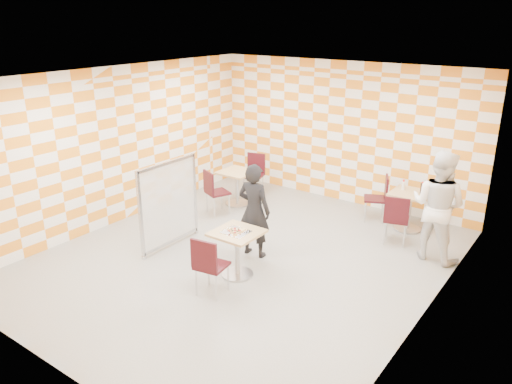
% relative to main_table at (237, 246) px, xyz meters
% --- Properties ---
extents(room_shell, '(7.00, 7.00, 7.00)m').
position_rel_main_table_xyz_m(room_shell, '(-0.26, 1.07, 0.99)').
color(room_shell, gray).
rests_on(room_shell, ground).
extents(main_table, '(0.70, 0.70, 0.75)m').
position_rel_main_table_xyz_m(main_table, '(0.00, 0.00, 0.00)').
color(main_table, tan).
rests_on(main_table, ground).
extents(second_table, '(0.70, 0.70, 0.75)m').
position_rel_main_table_xyz_m(second_table, '(1.55, 3.30, 0.00)').
color(second_table, tan).
rests_on(second_table, ground).
extents(empty_table, '(0.70, 0.70, 0.75)m').
position_rel_main_table_xyz_m(empty_table, '(-1.90, 2.45, 0.00)').
color(empty_table, tan).
rests_on(empty_table, ground).
extents(chair_main_front, '(0.48, 0.49, 0.92)m').
position_rel_main_table_xyz_m(chair_main_front, '(0.04, -0.73, 0.04)').
color(chair_main_front, '#360A11').
rests_on(chair_main_front, ground).
extents(chair_second_front, '(0.52, 0.53, 0.92)m').
position_rel_main_table_xyz_m(chair_second_front, '(1.58, 2.52, 0.04)').
color(chair_second_front, '#360A11').
rests_on(chair_second_front, ground).
extents(chair_second_side, '(0.57, 0.56, 0.92)m').
position_rel_main_table_xyz_m(chair_second_side, '(0.92, 3.40, 0.04)').
color(chair_second_side, '#360A11').
rests_on(chair_second_side, ground).
extents(chair_empty_near, '(0.56, 0.56, 0.92)m').
position_rel_main_table_xyz_m(chair_empty_near, '(-1.95, 1.74, 0.04)').
color(chair_empty_near, '#360A11').
rests_on(chair_empty_near, ground).
extents(chair_empty_far, '(0.52, 0.53, 0.92)m').
position_rel_main_table_xyz_m(chair_empty_far, '(-2.01, 3.24, 0.04)').
color(chair_empty_far, '#360A11').
rests_on(chair_empty_far, ground).
extents(partition, '(0.08, 1.38, 1.55)m').
position_rel_main_table_xyz_m(partition, '(-1.62, 0.17, 0.28)').
color(partition, white).
rests_on(partition, ground).
extents(man_dark, '(0.62, 0.43, 1.61)m').
position_rel_main_table_xyz_m(man_dark, '(-0.21, 0.75, 0.30)').
color(man_dark, black).
rests_on(man_dark, ground).
extents(man_white, '(1.00, 0.83, 1.87)m').
position_rel_main_table_xyz_m(man_white, '(2.29, 2.42, 0.42)').
color(man_white, white).
rests_on(man_white, ground).
extents(pizza_on_foil, '(0.40, 0.40, 0.04)m').
position_rel_main_table_xyz_m(pizza_on_foil, '(-0.00, -0.02, 0.26)').
color(pizza_on_foil, silver).
rests_on(pizza_on_foil, main_table).
extents(sport_bottle, '(0.06, 0.06, 0.20)m').
position_rel_main_table_xyz_m(sport_bottle, '(1.37, 3.37, 0.33)').
color(sport_bottle, white).
rests_on(sport_bottle, second_table).
extents(soda_bottle, '(0.07, 0.07, 0.23)m').
position_rel_main_table_xyz_m(soda_bottle, '(1.73, 3.36, 0.34)').
color(soda_bottle, black).
rests_on(soda_bottle, second_table).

